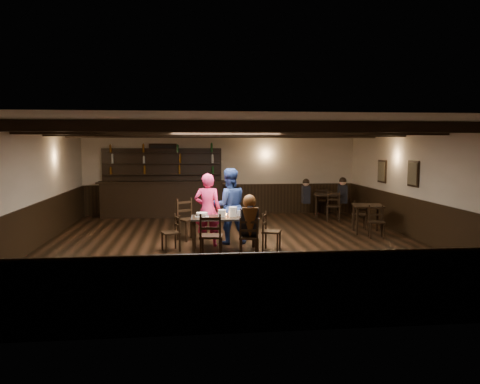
{
  "coord_description": "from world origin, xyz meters",
  "views": [
    {
      "loc": [
        -1.0,
        -10.51,
        2.31
      ],
      "look_at": [
        0.13,
        0.2,
        1.22
      ],
      "focal_mm": 35.0,
      "sensor_mm": 36.0,
      "label": 1
    }
  ],
  "objects": [
    {
      "name": "cake",
      "position": [
        -0.77,
        -0.46,
        0.79
      ],
      "size": [
        0.31,
        0.31,
        0.1
      ],
      "color": "white",
      "rests_on": "dining_table"
    },
    {
      "name": "man_blue",
      "position": [
        -0.12,
        0.28,
        0.89
      ],
      "size": [
        0.94,
        0.78,
        1.77
      ],
      "primitive_type": "imported",
      "rotation": [
        0.0,
        0.0,
        3.27
      ],
      "color": "navy",
      "rests_on": "ground"
    },
    {
      "name": "back_table_a",
      "position": [
        3.59,
        1.17,
        0.64
      ],
      "size": [
        0.88,
        0.88,
        0.75
      ],
      "color": "black",
      "rests_on": "ground"
    },
    {
      "name": "menu_red",
      "position": [
        0.25,
        -0.61,
        0.75
      ],
      "size": [
        0.36,
        0.31,
        0.0
      ],
      "primitive_type": "cube",
      "rotation": [
        0.0,
        0.0,
        0.39
      ],
      "color": "maroon",
      "rests_on": "dining_table"
    },
    {
      "name": "dining_table",
      "position": [
        -0.28,
        -0.5,
        0.66
      ],
      "size": [
        1.47,
        0.77,
        0.75
      ],
      "color": "black",
      "rests_on": "ground"
    },
    {
      "name": "pepper_shaker",
      "position": [
        0.08,
        -0.62,
        0.8
      ],
      "size": [
        0.04,
        0.04,
        0.09
      ],
      "primitive_type": "cylinder",
      "color": "#A5A8AD",
      "rests_on": "dining_table"
    },
    {
      "name": "woman_pink",
      "position": [
        -0.63,
        0.05,
        0.83
      ],
      "size": [
        0.66,
        0.49,
        1.67
      ],
      "primitive_type": "imported",
      "rotation": [
        0.0,
        0.0,
        2.98
      ],
      "color": "#F2325D",
      "rests_on": "ground"
    },
    {
      "name": "menu_blue",
      "position": [
        0.21,
        -0.42,
        0.75
      ],
      "size": [
        0.31,
        0.24,
        0.0
      ],
      "primitive_type": "cube",
      "rotation": [
        0.0,
        0.0,
        0.18
      ],
      "color": "#101E53",
      "rests_on": "dining_table"
    },
    {
      "name": "bar_counter",
      "position": [
        -1.93,
        4.72,
        0.73
      ],
      "size": [
        4.05,
        0.7,
        2.2
      ],
      "color": "black",
      "rests_on": "ground"
    },
    {
      "name": "chair_end_left",
      "position": [
        -1.38,
        -0.34,
        0.46
      ],
      "size": [
        0.45,
        0.46,
        0.79
      ],
      "color": "black",
      "rests_on": "ground"
    },
    {
      "name": "chair_end_right",
      "position": [
        0.67,
        -0.55,
        0.49
      ],
      "size": [
        0.49,
        0.5,
        0.85
      ],
      "color": "black",
      "rests_on": "ground"
    },
    {
      "name": "plate_stack_a",
      "position": [
        -0.34,
        -0.51,
        0.83
      ],
      "size": [
        0.17,
        0.17,
        0.16
      ],
      "primitive_type": "cylinder",
      "color": "white",
      "rests_on": "dining_table"
    },
    {
      "name": "bg_patron_right",
      "position": [
        3.78,
        3.8,
        0.88
      ],
      "size": [
        0.28,
        0.42,
        0.82
      ],
      "color": "black",
      "rests_on": "ground"
    },
    {
      "name": "back_table_b",
      "position": [
        3.34,
        3.99,
        0.65
      ],
      "size": [
        1.04,
        1.04,
        0.75
      ],
      "color": "black",
      "rests_on": "ground"
    },
    {
      "name": "room_shell",
      "position": [
        0.01,
        0.04,
        1.75
      ],
      "size": [
        9.02,
        10.02,
        2.71
      ],
      "color": "beige",
      "rests_on": "ground"
    },
    {
      "name": "tea_light",
      "position": [
        -0.24,
        -0.42,
        0.78
      ],
      "size": [
        0.05,
        0.05,
        0.06
      ],
      "color": "#A5A8AD",
      "rests_on": "dining_table"
    },
    {
      "name": "chair_far_pushed",
      "position": [
        -1.11,
        0.85,
        0.59
      ],
      "size": [
        0.64,
        0.63,
        1.0
      ],
      "color": "black",
      "rests_on": "ground"
    },
    {
      "name": "chair_near_right",
      "position": [
        0.16,
        -1.25,
        0.5
      ],
      "size": [
        0.46,
        0.44,
        0.85
      ],
      "color": "black",
      "rests_on": "ground"
    },
    {
      "name": "seated_person",
      "position": [
        0.17,
        -1.2,
        0.85
      ],
      "size": [
        0.36,
        0.54,
        0.87
      ],
      "color": "black",
      "rests_on": "ground"
    },
    {
      "name": "drink_glass",
      "position": [
        0.05,
        -0.41,
        0.81
      ],
      "size": [
        0.08,
        0.08,
        0.12
      ],
      "primitive_type": "cylinder",
      "color": "silver",
      "rests_on": "dining_table"
    },
    {
      "name": "salt_shaker",
      "position": [
        0.1,
        -0.58,
        0.8
      ],
      "size": [
        0.04,
        0.04,
        0.1
      ],
      "primitive_type": "cylinder",
      "color": "silver",
      "rests_on": "dining_table"
    },
    {
      "name": "bg_patron_left",
      "position": [
        2.62,
        3.91,
        0.85
      ],
      "size": [
        0.25,
        0.39,
        0.78
      ],
      "color": "black",
      "rests_on": "ground"
    },
    {
      "name": "chair_near_left",
      "position": [
        -0.62,
        -1.33,
        0.56
      ],
      "size": [
        0.5,
        0.48,
        0.96
      ],
      "color": "black",
      "rests_on": "ground"
    },
    {
      "name": "plate_stack_b",
      "position": [
        -0.09,
        -0.48,
        0.86
      ],
      "size": [
        0.18,
        0.18,
        0.21
      ],
      "primitive_type": "cylinder",
      "color": "white",
      "rests_on": "dining_table"
    },
    {
      "name": "ground",
      "position": [
        0.0,
        0.0,
        0.0
      ],
      "size": [
        10.0,
        10.0,
        0.0
      ],
      "primitive_type": "plane",
      "color": "black",
      "rests_on": "ground"
    }
  ]
}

